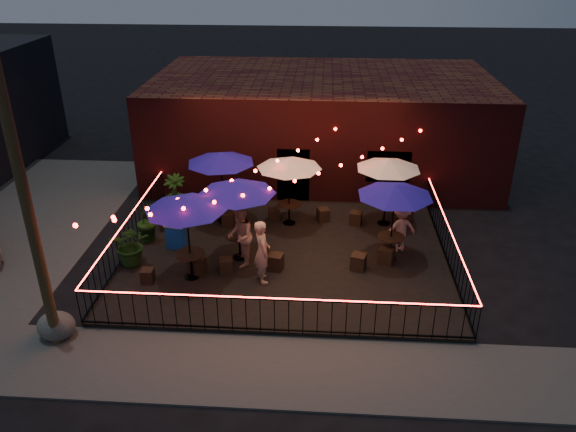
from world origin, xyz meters
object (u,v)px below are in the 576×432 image
cafe_table_0 (186,205)px  boulder (56,326)px  utility_pole (25,198)px  cafe_table_5 (389,165)px  cooler (177,235)px  cafe_table_4 (395,191)px  cafe_table_3 (289,164)px  cafe_table_1 (221,159)px  cafe_table_2 (237,189)px

cafe_table_0 → boulder: bearing=-134.9°
utility_pole → boulder: 3.65m
cafe_table_5 → cooler: size_ratio=3.40×
cafe_table_4 → cooler: bearing=177.7°
cafe_table_0 → cafe_table_4: 6.08m
cafe_table_0 → boulder: cafe_table_0 is taller
cafe_table_4 → boulder: bearing=-153.9°
cafe_table_0 → utility_pole: bearing=-132.1°
cafe_table_3 → cafe_table_4: size_ratio=0.83×
cafe_table_3 → cooler: (-3.49, -1.93, -1.79)m
cafe_table_4 → utility_pole: bearing=-152.6°
cafe_table_5 → boulder: cafe_table_5 is taller
cafe_table_0 → cafe_table_1: bearing=84.9°
cafe_table_2 → cafe_table_4: bearing=3.1°
cafe_table_3 → cooler: size_ratio=2.89×
cafe_table_1 → cafe_table_5: size_ratio=0.94×
utility_pole → cafe_table_5: 11.19m
utility_pole → boulder: utility_pole is taller
utility_pole → cafe_table_4: bearing=27.4°
cafe_table_2 → cafe_table_3: cafe_table_2 is taller
utility_pole → cooler: utility_pole is taller
cafe_table_2 → boulder: size_ratio=2.77×
utility_pole → cafe_table_3: 8.73m
cafe_table_2 → boulder: 6.10m
cafe_table_3 → cooler: cafe_table_3 is taller
cafe_table_2 → cooler: (-2.11, 0.53, -1.91)m
cafe_table_2 → cafe_table_4: (4.64, 0.25, -0.06)m
utility_pole → cafe_table_1: 7.54m
cafe_table_2 → boulder: (-4.07, -4.02, -2.13)m
cooler → cafe_table_3: bearing=39.0°
cafe_table_0 → cafe_table_2: (1.26, 1.19, -0.00)m
utility_pole → cafe_table_5: bearing=38.4°
cafe_table_2 → cafe_table_5: (4.68, 2.65, -0.14)m
cafe_table_2 → cafe_table_3: bearing=60.8°
cafe_table_3 → boulder: size_ratio=2.62×
utility_pole → boulder: (-0.07, 0.21, -3.64)m
cafe_table_1 → cafe_table_5: cafe_table_1 is taller
cafe_table_1 → cafe_table_4: 6.01m
cafe_table_3 → cafe_table_4: cafe_table_4 is taller
cafe_table_2 → cooler: cafe_table_2 is taller
cafe_table_0 → cafe_table_2: 1.73m
cafe_table_0 → cafe_table_1: (0.33, 3.69, -0.02)m
cafe_table_0 → cafe_table_3: 4.50m
cafe_table_5 → boulder: size_ratio=3.09×
cafe_table_2 → cafe_table_4: 4.65m
cooler → utility_pole: bearing=-101.6°
utility_pole → cafe_table_0: size_ratio=3.12×
cafe_table_1 → cafe_table_4: size_ratio=0.92×
boulder → cafe_table_4: bearing=26.1°
cooler → cafe_table_0: bearing=-53.5°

